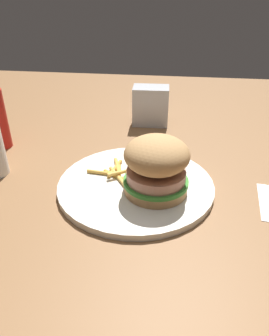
{
  "coord_description": "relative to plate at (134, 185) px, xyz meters",
  "views": [
    {
      "loc": [
        0.06,
        -0.48,
        0.33
      ],
      "look_at": [
        -0.0,
        0.01,
        0.04
      ],
      "focal_mm": 34.4,
      "sensor_mm": 36.0,
      "label": 1
    }
  ],
  "objects": [
    {
      "name": "plate",
      "position": [
        0.0,
        0.0,
        0.0
      ],
      "size": [
        0.28,
        0.28,
        0.01
      ],
      "primitive_type": "cylinder",
      "color": "silver",
      "rests_on": "ground_plane"
    },
    {
      "name": "fries_pile",
      "position": [
        -0.04,
        0.02,
        0.01
      ],
      "size": [
        0.09,
        0.1,
        0.01
      ],
      "color": "gold",
      "rests_on": "plate"
    },
    {
      "name": "ground_plane",
      "position": [
        0.0,
        -0.01,
        -0.01
      ],
      "size": [
        1.6,
        1.6,
        0.0
      ],
      "primitive_type": "plane",
      "color": "brown"
    },
    {
      "name": "sandwich",
      "position": [
        0.04,
        -0.02,
        0.06
      ],
      "size": [
        0.11,
        0.11,
        0.1
      ],
      "color": "tan",
      "rests_on": "plate"
    },
    {
      "name": "napkin_dispenser",
      "position": [
        0.01,
        0.31,
        0.04
      ],
      "size": [
        0.09,
        0.06,
        0.1
      ],
      "primitive_type": "cube",
      "rotation": [
        0.0,
        0.0,
        3.18
      ],
      "color": "#B7BABF",
      "rests_on": "ground_plane"
    }
  ]
}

